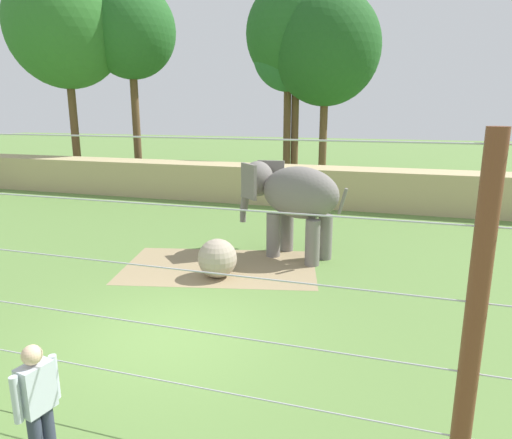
# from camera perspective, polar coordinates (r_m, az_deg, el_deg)

# --- Properties ---
(ground_plane) EXTENTS (120.00, 120.00, 0.00)m
(ground_plane) POSITION_cam_1_polar(r_m,az_deg,el_deg) (9.00, -11.01, -14.02)
(ground_plane) COLOR #5B7F3D
(dirt_patch) EXTENTS (5.65, 4.11, 0.01)m
(dirt_patch) POSITION_cam_1_polar(r_m,az_deg,el_deg) (12.42, -4.51, -5.86)
(dirt_patch) COLOR #937F5B
(dirt_patch) RESTS_ON ground
(embankment_wall) EXTENTS (36.00, 1.80, 1.65)m
(embankment_wall) POSITION_cam_1_polar(r_m,az_deg,el_deg) (20.42, 5.97, 4.23)
(embankment_wall) COLOR tan
(embankment_wall) RESTS_ON ground
(elephant) EXTENTS (3.41, 2.12, 2.65)m
(elephant) POSITION_cam_1_polar(r_m,az_deg,el_deg) (12.92, 4.45, 2.97)
(elephant) COLOR slate
(elephant) RESTS_ON ground
(enrichment_ball) EXTENTS (0.99, 0.99, 0.99)m
(enrichment_ball) POSITION_cam_1_polar(r_m,az_deg,el_deg) (11.54, -4.83, -4.83)
(enrichment_ball) COLOR tan
(enrichment_ball) RESTS_ON ground
(cable_fence) EXTENTS (10.50, 0.21, 3.99)m
(cable_fence) POSITION_cam_1_polar(r_m,az_deg,el_deg) (6.44, -21.55, -6.67)
(cable_fence) COLOR brown
(cable_fence) RESTS_ON ground
(zookeeper) EXTENTS (0.28, 0.59, 1.67)m
(zookeeper) POSITION_cam_1_polar(r_m,az_deg,el_deg) (5.99, -25.47, -20.29)
(zookeeper) COLOR #33384C
(zookeeper) RESTS_ON ground
(tree_far_left) EXTENTS (5.76, 5.76, 11.30)m
(tree_far_left) POSITION_cam_1_polar(r_m,az_deg,el_deg) (28.09, 5.09, 22.01)
(tree_far_left) COLOR brown
(tree_far_left) RESTS_ON ground
(tree_left_of_centre) EXTENTS (5.00, 5.00, 11.00)m
(tree_left_of_centre) POSITION_cam_1_polar(r_m,az_deg,el_deg) (28.43, -15.36, 21.66)
(tree_left_of_centre) COLOR brown
(tree_left_of_centre) RESTS_ON ground
(tree_behind_wall) EXTENTS (4.06, 4.06, 9.34)m
(tree_behind_wall) POSITION_cam_1_polar(r_m,az_deg,el_deg) (27.81, 4.03, 19.81)
(tree_behind_wall) COLOR brown
(tree_behind_wall) RESTS_ON ground
(tree_right_of_centre) EXTENTS (5.97, 5.97, 10.53)m
(tree_right_of_centre) POSITION_cam_1_polar(r_m,az_deg,el_deg) (27.12, 8.73, 20.35)
(tree_right_of_centre) COLOR brown
(tree_right_of_centre) RESTS_ON ground
(tree_far_right) EXTENTS (6.25, 6.25, 11.75)m
(tree_far_right) POSITION_cam_1_polar(r_m,az_deg,el_deg) (28.86, -22.68, 21.25)
(tree_far_right) COLOR brown
(tree_far_right) RESTS_ON ground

